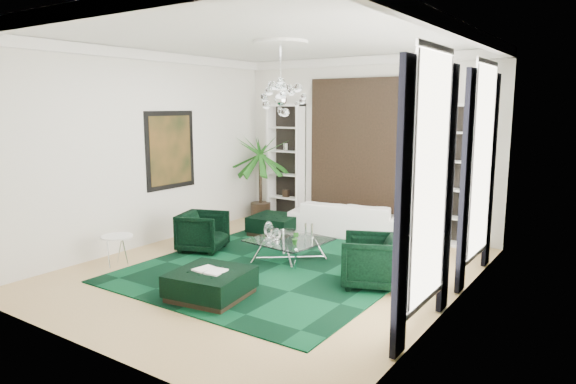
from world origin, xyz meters
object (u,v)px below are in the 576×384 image
Objects in this scene: ottoman_front at (211,285)px; side_table at (118,251)px; coffee_table at (289,250)px; armchair_right at (371,261)px; ottoman_side at (275,225)px; palm at (260,167)px; sofa at (349,219)px; armchair_left at (203,232)px.

ottoman_front is 2.41m from side_table.
coffee_table is 1.18× the size of ottoman_front.
armchair_right is 0.74× the size of coffee_table.
palm is at bearing 139.18° from ottoman_side.
ottoman_side reaches higher than ottoman_front.
sofa is at bearing 32.20° from ottoman_side.
ottoman_side is 0.92× the size of ottoman_front.
side_table is at bearing -106.86° from ottoman_side.
armchair_left is at bearing -113.18° from armchair_right.
side_table is at bearing -141.79° from coffee_table.
ottoman_front is at bearing -67.35° from armchair_right.
armchair_right reaches higher than ottoman_side.
armchair_right is at bearing -33.22° from palm.
coffee_table is at bearing -47.05° from ottoman_side.
side_table reaches higher than coffee_table.
side_table is 4.38m from palm.
sofa reaches higher than coffee_table.
palm is (-0.70, 2.75, 0.93)m from armchair_left.
side_table is (-2.35, -1.85, 0.05)m from coffee_table.
coffee_table is 2.10m from ottoman_front.
coffee_table is at bearing -44.41° from palm.
armchair_left is 1.85m from ottoman_side.
sofa is at bearing -2.34° from palm.
palm is at bearing 119.05° from ottoman_front.
ottoman_front is 0.39× the size of palm.
armchair_right is at bearing 45.83° from ottoman_front.
side_table reaches higher than ottoman_front.
palm is at bearing 91.35° from side_table.
armchair_right reaches higher than side_table.
armchair_right is 3.59m from ottoman_side.
ottoman_side reaches higher than coffee_table.
sofa is 4.40m from ottoman_front.
sofa is at bearing 90.65° from ottoman_front.
armchair_left is 3.50m from armchair_right.
sofa is 0.94× the size of palm.
armchair_left is at bearing -75.72° from palm.
side_table is (-1.00, -3.30, 0.05)m from ottoman_side.
armchair_left is 1.62m from side_table.
armchair_left is at bearing -168.69° from coffee_table.
palm is (-0.10, 4.25, 1.05)m from side_table.
coffee_table is 1.28× the size of ottoman_side.
armchair_left is 0.81× the size of ottoman_front.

